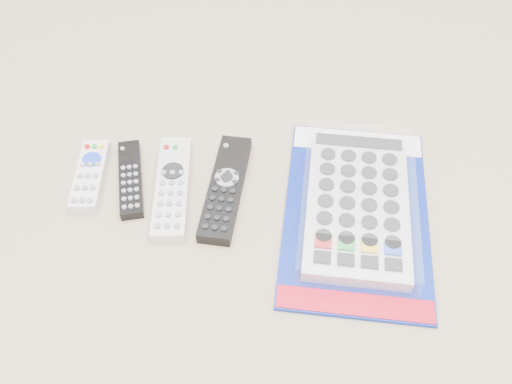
{
  "coord_description": "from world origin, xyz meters",
  "views": [
    {
      "loc": [
        0.04,
        -0.57,
        0.69
      ],
      "look_at": [
        0.06,
        -0.0,
        0.01
      ],
      "focal_mm": 40.0,
      "sensor_mm": 36.0,
      "label": 1
    }
  ],
  "objects_px": {
    "remote_small_grey": "(90,175)",
    "remote_slim_black": "(130,179)",
    "jumbo_remote_packaged": "(358,203)",
    "remote_silver_dvd": "(172,187)",
    "remote_large_black": "(226,188)"
  },
  "relations": [
    {
      "from": "remote_silver_dvd",
      "to": "jumbo_remote_packaged",
      "type": "relative_size",
      "value": 0.52
    },
    {
      "from": "remote_large_black",
      "to": "jumbo_remote_packaged",
      "type": "bearing_deg",
      "value": -2.47
    },
    {
      "from": "remote_slim_black",
      "to": "remote_large_black",
      "type": "distance_m",
      "value": 0.15
    },
    {
      "from": "remote_large_black",
      "to": "jumbo_remote_packaged",
      "type": "relative_size",
      "value": 0.55
    },
    {
      "from": "remote_small_grey",
      "to": "jumbo_remote_packaged",
      "type": "relative_size",
      "value": 0.37
    },
    {
      "from": "jumbo_remote_packaged",
      "to": "remote_small_grey",
      "type": "bearing_deg",
      "value": 178.11
    },
    {
      "from": "remote_small_grey",
      "to": "remote_large_black",
      "type": "height_order",
      "value": "same"
    },
    {
      "from": "remote_silver_dvd",
      "to": "jumbo_remote_packaged",
      "type": "bearing_deg",
      "value": -9.25
    },
    {
      "from": "remote_slim_black",
      "to": "jumbo_remote_packaged",
      "type": "relative_size",
      "value": 0.41
    },
    {
      "from": "remote_slim_black",
      "to": "remote_silver_dvd",
      "type": "xyz_separation_m",
      "value": [
        0.07,
        -0.02,
        0.0
      ]
    },
    {
      "from": "remote_slim_black",
      "to": "remote_large_black",
      "type": "bearing_deg",
      "value": -17.64
    },
    {
      "from": "remote_small_grey",
      "to": "remote_large_black",
      "type": "bearing_deg",
      "value": -7.84
    },
    {
      "from": "remote_small_grey",
      "to": "remote_slim_black",
      "type": "xyz_separation_m",
      "value": [
        0.07,
        -0.01,
        -0.0
      ]
    },
    {
      "from": "remote_silver_dvd",
      "to": "jumbo_remote_packaged",
      "type": "height_order",
      "value": "jumbo_remote_packaged"
    },
    {
      "from": "remote_silver_dvd",
      "to": "remote_large_black",
      "type": "relative_size",
      "value": 0.94
    }
  ]
}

